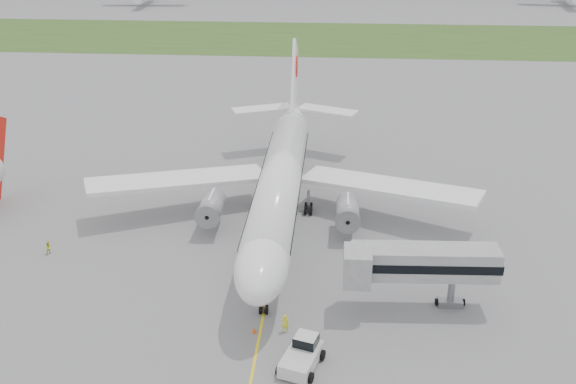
# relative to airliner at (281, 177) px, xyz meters

# --- Properties ---
(ground) EXTENTS (600.00, 600.00, 0.00)m
(ground) POSITION_rel_airliner_xyz_m (0.00, -4.87, -5.66)
(ground) COLOR gray
(ground) RESTS_ON ground
(apron_markings) EXTENTS (70.00, 70.00, 0.04)m
(apron_markings) POSITION_rel_airliner_xyz_m (0.00, -9.87, -5.66)
(apron_markings) COLOR yellow
(apron_markings) RESTS_ON ground
(grass_strip) EXTENTS (600.00, 50.00, 0.02)m
(grass_strip) POSITION_rel_airliner_xyz_m (0.00, 115.13, -5.65)
(grass_strip) COLOR #2F491B
(grass_strip) RESTS_ON ground
(airliner) EXTENTS (48.13, 53.95, 17.88)m
(airliner) POSITION_rel_airliner_xyz_m (0.00, 0.00, 0.00)
(airliner) COLOR white
(airliner) RESTS_ON ground
(pushback_tug) EXTENTS (4.12, 5.13, 2.35)m
(pushback_tug) POSITION_rel_airliner_xyz_m (4.10, -26.97, -4.58)
(pushback_tug) COLOR silver
(pushback_tug) RESTS_ON ground
(jet_bridge) EXTENTS (14.59, 4.75, 6.75)m
(jet_bridge) POSITION_rel_airliner_xyz_m (14.12, -17.91, -0.67)
(jet_bridge) COLOR #A8A8AB
(jet_bridge) RESTS_ON ground
(safety_cone_left) EXTENTS (0.41, 0.41, 0.56)m
(safety_cone_left) POSITION_rel_airliner_xyz_m (-0.50, -22.95, -5.38)
(safety_cone_left) COLOR #F04B0C
(safety_cone_left) RESTS_ON ground
(safety_cone_right) EXTENTS (0.44, 0.44, 0.60)m
(safety_cone_right) POSITION_rel_airliner_xyz_m (3.40, -24.16, -5.36)
(safety_cone_right) COLOR #F04B0C
(safety_cone_right) RESTS_ON ground
(ground_crew_near) EXTENTS (0.72, 0.51, 1.88)m
(ground_crew_near) POSITION_rel_airliner_xyz_m (2.28, -22.57, -4.72)
(ground_crew_near) COLOR yellow
(ground_crew_near) RESTS_ON ground
(ground_crew_far) EXTENTS (0.93, 0.98, 1.59)m
(ground_crew_far) POSITION_rel_airliner_xyz_m (-25.05, -10.44, -4.87)
(ground_crew_far) COLOR yellow
(ground_crew_far) RESTS_ON ground
(distant_aircraft_left) EXTENTS (32.23, 28.87, 11.70)m
(distant_aircraft_left) POSITION_rel_airliner_xyz_m (-65.88, 172.77, -5.66)
(distant_aircraft_left) COLOR white
(distant_aircraft_left) RESTS_ON ground
(distant_aircraft_right) EXTENTS (39.16, 35.75, 13.30)m
(distant_aircraft_right) POSITION_rel_airliner_xyz_m (91.90, 184.03, -5.66)
(distant_aircraft_right) COLOR white
(distant_aircraft_right) RESTS_ON ground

